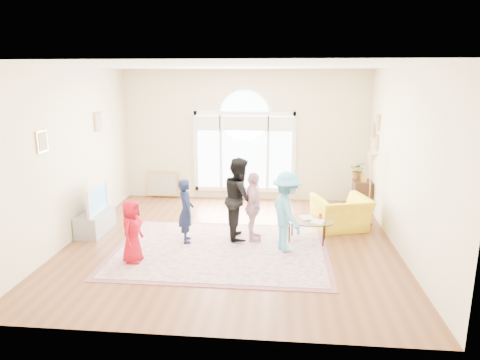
# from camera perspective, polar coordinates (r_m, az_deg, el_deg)

# --- Properties ---
(ground) EXTENTS (6.00, 6.00, 0.00)m
(ground) POSITION_cam_1_polar(r_m,az_deg,el_deg) (8.09, -1.21, -8.31)
(ground) COLOR brown
(ground) RESTS_ON ground
(room_shell) EXTENTS (6.00, 6.00, 6.00)m
(room_shell) POSITION_cam_1_polar(r_m,az_deg,el_deg) (10.42, 0.58, 5.62)
(room_shell) COLOR beige
(room_shell) RESTS_ON ground
(area_rug) EXTENTS (3.60, 2.60, 0.02)m
(area_rug) POSITION_cam_1_polar(r_m,az_deg,el_deg) (7.74, -2.59, -9.29)
(area_rug) COLOR #C6AD96
(area_rug) RESTS_ON ground
(rug_border) EXTENTS (3.80, 2.80, 0.01)m
(rug_border) POSITION_cam_1_polar(r_m,az_deg,el_deg) (7.74, -2.59, -9.31)
(rug_border) COLOR #875056
(rug_border) RESTS_ON ground
(tv_console) EXTENTS (0.45, 1.00, 0.42)m
(tv_console) POSITION_cam_1_polar(r_m,az_deg,el_deg) (9.01, -18.72, -5.31)
(tv_console) COLOR gray
(tv_console) RESTS_ON ground
(television) EXTENTS (0.16, 0.97, 0.56)m
(television) POSITION_cam_1_polar(r_m,az_deg,el_deg) (8.86, -18.91, -2.32)
(television) COLOR black
(television) RESTS_ON tv_console
(coffee_table) EXTENTS (1.07, 0.78, 0.54)m
(coffee_table) POSITION_cam_1_polar(r_m,az_deg,el_deg) (8.10, 9.01, -5.44)
(coffee_table) COLOR silver
(coffee_table) RESTS_ON ground
(armchair) EXTENTS (1.26, 1.17, 0.67)m
(armchair) POSITION_cam_1_polar(r_m,az_deg,el_deg) (8.90, 13.32, -4.32)
(armchair) COLOR yellow
(armchair) RESTS_ON ground
(side_cabinet) EXTENTS (0.40, 0.50, 0.70)m
(side_cabinet) POSITION_cam_1_polar(r_m,az_deg,el_deg) (10.25, 15.92, -2.02)
(side_cabinet) COLOR black
(side_cabinet) RESTS_ON ground
(floor_lamp) EXTENTS (0.32, 0.32, 1.51)m
(floor_lamp) POSITION_cam_1_polar(r_m,az_deg,el_deg) (9.10, 17.16, 1.99)
(floor_lamp) COLOR black
(floor_lamp) RESTS_ON ground
(plant_pedestal) EXTENTS (0.20, 0.20, 0.70)m
(plant_pedestal) POSITION_cam_1_polar(r_m,az_deg,el_deg) (10.41, 15.30, -1.73)
(plant_pedestal) COLOR white
(plant_pedestal) RESTS_ON ground
(potted_plant) EXTENTS (0.45, 0.42, 0.41)m
(potted_plant) POSITION_cam_1_polar(r_m,az_deg,el_deg) (10.29, 15.50, 1.25)
(potted_plant) COLOR #33722D
(potted_plant) RESTS_ON plant_pedestal
(leaning_picture) EXTENTS (0.80, 0.14, 0.62)m
(leaning_picture) POSITION_cam_1_polar(r_m,az_deg,el_deg) (11.18, -10.15, -2.26)
(leaning_picture) COLOR tan
(leaning_picture) RESTS_ON ground
(child_red) EXTENTS (0.38, 0.55, 1.06)m
(child_red) POSITION_cam_1_polar(r_m,az_deg,el_deg) (7.30, -14.21, -6.63)
(child_red) COLOR #B20A1B
(child_red) RESTS_ON area_rug
(child_navy) EXTENTS (0.40, 0.50, 1.20)m
(child_navy) POSITION_cam_1_polar(r_m,az_deg,el_deg) (7.95, -7.21, -4.09)
(child_navy) COLOR #131D3B
(child_navy) RESTS_ON area_rug
(child_black) EXTENTS (0.71, 0.84, 1.55)m
(child_black) POSITION_cam_1_polar(r_m,az_deg,el_deg) (8.05, -0.04, -2.44)
(child_black) COLOR black
(child_black) RESTS_ON area_rug
(child_pink) EXTENTS (0.34, 0.77, 1.30)m
(child_pink) POSITION_cam_1_polar(r_m,az_deg,el_deg) (7.95, 1.76, -3.59)
(child_pink) COLOR #DB9EAD
(child_pink) RESTS_ON area_rug
(child_blue) EXTENTS (0.83, 1.05, 1.42)m
(child_blue) POSITION_cam_1_polar(r_m,az_deg,el_deg) (7.51, 6.25, -4.24)
(child_blue) COLOR #55A8CA
(child_blue) RESTS_ON area_rug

